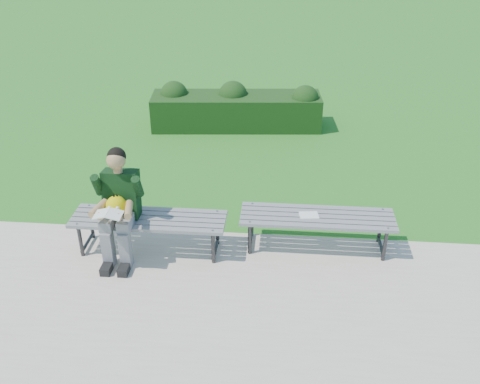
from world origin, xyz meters
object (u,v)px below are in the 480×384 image
object	(u,v)px
hedge	(236,108)
paper_sheet	(309,215)
bench_left	(149,222)
bench_right	(317,220)
seated_boy	(119,202)

from	to	relation	value
hedge	paper_sheet	xyz separation A→B (m)	(1.21, -3.79, 0.11)
hedge	paper_sheet	world-z (taller)	hedge
bench_left	paper_sheet	xyz separation A→B (m)	(1.86, 0.21, 0.06)
bench_right	paper_sheet	bearing A→B (deg)	180.00
hedge	seated_boy	xyz separation A→B (m)	(-0.95, -4.10, 0.36)
paper_sheet	bench_right	bearing A→B (deg)	-0.00
seated_boy	paper_sheet	distance (m)	2.20
bench_left	bench_right	size ratio (longest dim) A/B	1.00
bench_right	seated_boy	size ratio (longest dim) A/B	1.37
bench_right	hedge	bearing A→B (deg)	109.12
hedge	bench_right	bearing A→B (deg)	-70.88
paper_sheet	bench_left	bearing A→B (deg)	-173.42
hedge	seated_boy	world-z (taller)	seated_boy
hedge	paper_sheet	distance (m)	3.98
bench_left	bench_right	world-z (taller)	same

